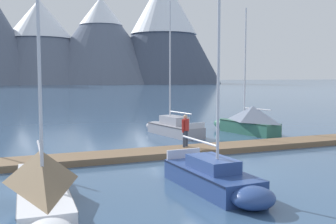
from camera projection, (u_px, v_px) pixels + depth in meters
ground_plane at (219, 171)px, 16.95m from camera, size 700.00×700.00×0.00m
mountain_shoulder_ridge at (40, 40)px, 205.72m from camera, size 67.36×67.36×42.75m
mountain_east_summit at (101, 40)px, 210.64m from camera, size 65.92×65.92×44.91m
mountain_rear_spur at (164, 26)px, 217.15m from camera, size 62.45×62.45×57.64m
dock at (182, 151)px, 20.66m from camera, size 27.52×2.70×0.30m
sailboat_second_berth at (42, 181)px, 12.34m from camera, size 1.74×7.25×8.36m
sailboat_mid_dock_port at (217, 178)px, 13.88m from camera, size 1.94×5.39×8.22m
sailboat_mid_dock_starboard at (172, 127)px, 27.53m from camera, size 2.49×6.01×9.00m
sailboat_far_berth at (247, 120)px, 28.01m from camera, size 2.65×5.97×8.64m
person_on_dock at (185, 129)px, 20.98m from camera, size 0.49×0.40×1.69m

